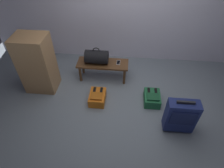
{
  "coord_description": "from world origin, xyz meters",
  "views": [
    {
      "loc": [
        0.02,
        -2.19,
        2.59
      ],
      "look_at": [
        -0.21,
        0.31,
        0.25
      ],
      "focal_mm": 30.12,
      "sensor_mm": 36.0,
      "label": 1
    }
  ],
  "objects_px": {
    "bench": "(103,65)",
    "cell_phone": "(118,62)",
    "duffel_bag_black": "(97,57)",
    "backpack_orange": "(97,97)",
    "suitcase_upright_navy": "(181,116)",
    "backpack_green": "(152,98)",
    "side_cabinet": "(37,64)"
  },
  "relations": [
    {
      "from": "side_cabinet",
      "to": "bench",
      "type": "bearing_deg",
      "value": 17.82
    },
    {
      "from": "suitcase_upright_navy",
      "to": "backpack_orange",
      "type": "relative_size",
      "value": 1.71
    },
    {
      "from": "bench",
      "to": "side_cabinet",
      "type": "distance_m",
      "value": 1.21
    },
    {
      "from": "duffel_bag_black",
      "to": "side_cabinet",
      "type": "relative_size",
      "value": 0.4
    },
    {
      "from": "suitcase_upright_navy",
      "to": "backpack_orange",
      "type": "xyz_separation_m",
      "value": [
        -1.34,
        0.48,
        -0.24
      ]
    },
    {
      "from": "duffel_bag_black",
      "to": "suitcase_upright_navy",
      "type": "distance_m",
      "value": 1.83
    },
    {
      "from": "duffel_bag_black",
      "to": "backpack_orange",
      "type": "relative_size",
      "value": 1.16
    },
    {
      "from": "suitcase_upright_navy",
      "to": "backpack_green",
      "type": "height_order",
      "value": "suitcase_upright_navy"
    },
    {
      "from": "bench",
      "to": "cell_phone",
      "type": "distance_m",
      "value": 0.31
    },
    {
      "from": "suitcase_upright_navy",
      "to": "backpack_orange",
      "type": "distance_m",
      "value": 1.44
    },
    {
      "from": "bench",
      "to": "backpack_orange",
      "type": "xyz_separation_m",
      "value": [
        -0.02,
        -0.65,
        -0.23
      ]
    },
    {
      "from": "backpack_green",
      "to": "duffel_bag_black",
      "type": "bearing_deg",
      "value": 151.82
    },
    {
      "from": "duffel_bag_black",
      "to": "backpack_orange",
      "type": "distance_m",
      "value": 0.78
    },
    {
      "from": "bench",
      "to": "backpack_orange",
      "type": "height_order",
      "value": "bench"
    },
    {
      "from": "cell_phone",
      "to": "backpack_green",
      "type": "height_order",
      "value": "cell_phone"
    },
    {
      "from": "cell_phone",
      "to": "suitcase_upright_navy",
      "type": "bearing_deg",
      "value": -48.88
    },
    {
      "from": "backpack_green",
      "to": "side_cabinet",
      "type": "xyz_separation_m",
      "value": [
        -2.1,
        0.21,
        0.46
      ]
    },
    {
      "from": "backpack_orange",
      "to": "side_cabinet",
      "type": "relative_size",
      "value": 0.35
    },
    {
      "from": "cell_phone",
      "to": "backpack_green",
      "type": "relative_size",
      "value": 0.38
    },
    {
      "from": "side_cabinet",
      "to": "backpack_orange",
      "type": "bearing_deg",
      "value": -14.31
    },
    {
      "from": "bench",
      "to": "backpack_green",
      "type": "height_order",
      "value": "bench"
    },
    {
      "from": "bench",
      "to": "cell_phone",
      "type": "bearing_deg",
      "value": 6.42
    },
    {
      "from": "backpack_green",
      "to": "cell_phone",
      "type": "bearing_deg",
      "value": 137.18
    },
    {
      "from": "duffel_bag_black",
      "to": "suitcase_upright_navy",
      "type": "height_order",
      "value": "duffel_bag_black"
    },
    {
      "from": "bench",
      "to": "duffel_bag_black",
      "type": "distance_m",
      "value": 0.22
    },
    {
      "from": "backpack_green",
      "to": "suitcase_upright_navy",
      "type": "bearing_deg",
      "value": -57.19
    },
    {
      "from": "cell_phone",
      "to": "suitcase_upright_navy",
      "type": "distance_m",
      "value": 1.54
    },
    {
      "from": "cell_phone",
      "to": "suitcase_upright_navy",
      "type": "xyz_separation_m",
      "value": [
        1.01,
        -1.16,
        -0.06
      ]
    },
    {
      "from": "bench",
      "to": "duffel_bag_black",
      "type": "relative_size",
      "value": 2.27
    },
    {
      "from": "bench",
      "to": "cell_phone",
      "type": "height_order",
      "value": "cell_phone"
    },
    {
      "from": "bench",
      "to": "backpack_orange",
      "type": "bearing_deg",
      "value": -91.82
    },
    {
      "from": "bench",
      "to": "cell_phone",
      "type": "xyz_separation_m",
      "value": [
        0.3,
        0.03,
        0.06
      ]
    }
  ]
}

